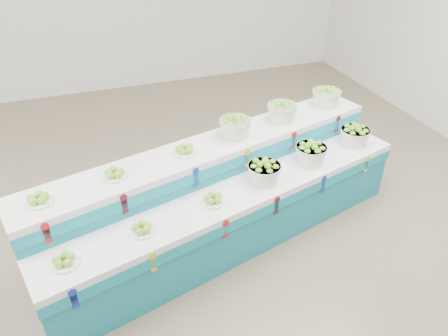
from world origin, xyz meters
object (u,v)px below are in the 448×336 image
Objects in this scene: display_stand at (224,196)px; plate_upper_mid at (114,173)px; basket_lower_left at (264,172)px; basket_upper_right at (326,97)px.

display_stand is 1.22m from plate_upper_mid.
basket_lower_left is 1.48m from basket_upper_right.
display_stand is 17.64× the size of plate_upper_mid.
basket_lower_left is at bearing -5.49° from plate_upper_mid.
plate_upper_mid is at bearing -165.15° from basket_upper_right.
plate_upper_mid is 0.69× the size of basket_upper_right.
basket_lower_left is 1.00× the size of basket_upper_right.
basket_upper_right is at bearing 8.62° from display_stand.
display_stand is 0.53m from basket_lower_left.
display_stand is at bearing 1.24° from plate_upper_mid.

